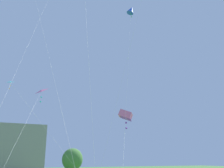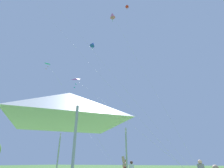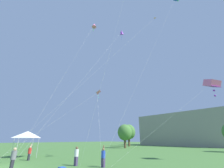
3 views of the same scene
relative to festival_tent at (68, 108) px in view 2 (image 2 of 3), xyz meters
The scene contains 8 objects.
festival_tent is the anchor object (origin of this frame).
kite_red_diamond_0 32.29m from the festival_tent, 12.95° to the left, with size 8.86×2.48×29.15m.
kite_pink_diamond_1 18.25m from the festival_tent, 18.13° to the left, with size 1.41×7.20×18.05m.
kite_pink_delta_2 11.63m from the festival_tent, 37.12° to the left, with size 4.03×10.67×9.08m.
kite_cyan_delta_3 11.57m from the festival_tent, 51.32° to the left, with size 7.41×4.65×9.72m.
kite_orange_delta_5 32.16m from the festival_tent, 60.89° to the left, with size 7.18×24.28×29.88m.
kite_blue_diamond_6 29.53m from the festival_tent, 31.19° to the left, with size 6.77×9.40×22.82m.
kite_pink_box_7 26.04m from the festival_tent, 37.39° to the left, with size 7.60×12.73×9.86m.
Camera 2 is at (-11.11, 0.56, 1.55)m, focal length 28.00 mm.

